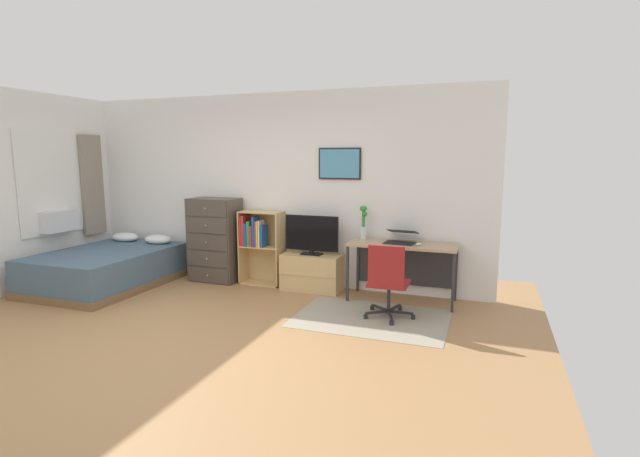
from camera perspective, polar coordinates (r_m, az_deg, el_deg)
ground_plane at (r=4.99m, az=-17.87°, el=-12.94°), size 7.20×7.20×0.00m
wall_back_with_posters at (r=6.73m, az=-5.57°, el=4.80°), size 6.12×0.09×2.70m
area_rug at (r=5.39m, az=6.28°, el=-10.85°), size 1.70×1.20×0.01m
bed at (r=7.27m, az=-24.56°, el=-4.38°), size 1.44×1.98×0.63m
dresser at (r=6.99m, az=-12.74°, el=-1.36°), size 0.71×0.46×1.22m
bookshelf at (r=6.71m, az=-7.57°, el=-1.54°), size 0.61×0.30×1.05m
tv_stand at (r=6.40m, az=-0.95°, el=-5.36°), size 0.81×0.41×0.50m
television at (r=6.28m, az=-1.04°, el=-0.85°), size 0.76×0.16×0.53m
desk at (r=6.00m, az=10.19°, el=-3.01°), size 1.34×0.55×0.74m
office_chair at (r=5.26m, az=8.29°, el=-6.22°), size 0.56×0.58×0.86m
laptop at (r=5.97m, az=9.92°, el=-1.09°), size 0.40×0.43×0.16m
computer_mouse at (r=5.81m, az=11.97°, el=-1.88°), size 0.06×0.10×0.03m
bamboo_vase at (r=6.15m, az=5.37°, el=0.90°), size 0.10×0.10×0.44m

